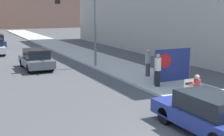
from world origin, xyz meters
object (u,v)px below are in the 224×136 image
object	(u,v)px
parked_car_curbside	(208,113)
car_on_road_nearest	(36,59)
traffic_light_pole	(81,14)
seated_protester	(197,87)
protest_banner	(172,65)
jogger_on_sidewalk	(158,70)
pedestrian_behind	(148,63)

from	to	relation	value
parked_car_curbside	car_on_road_nearest	xyz separation A→B (m)	(-2.66, 14.57, 0.01)
traffic_light_pole	parked_car_curbside	distance (m)	13.71
seated_protester	traffic_light_pole	xyz separation A→B (m)	(-1.70, 10.38, 3.17)
seated_protester	protest_banner	world-z (taller)	protest_banner
protest_banner	car_on_road_nearest	distance (m)	10.13
jogger_on_sidewalk	pedestrian_behind	distance (m)	2.65
pedestrian_behind	jogger_on_sidewalk	bearing A→B (deg)	-54.80
parked_car_curbside	car_on_road_nearest	distance (m)	14.81
seated_protester	protest_banner	xyz separation A→B (m)	(1.09, 3.36, 0.39)
jogger_on_sidewalk	parked_car_curbside	xyz separation A→B (m)	(-1.98, -5.97, -0.34)
seated_protester	jogger_on_sidewalk	size ratio (longest dim) A/B	0.66
pedestrian_behind	protest_banner	world-z (taller)	protest_banner
protest_banner	pedestrian_behind	bearing A→B (deg)	96.81
jogger_on_sidewalk	traffic_light_pole	size ratio (longest dim) A/B	0.32
traffic_light_pole	pedestrian_behind	bearing A→B (deg)	-62.52
seated_protester	parked_car_curbside	size ratio (longest dim) A/B	0.28
pedestrian_behind	parked_car_curbside	xyz separation A→B (m)	(-2.93, -8.45, -0.28)
protest_banner	car_on_road_nearest	bearing A→B (deg)	125.26
jogger_on_sidewalk	car_on_road_nearest	world-z (taller)	jogger_on_sidewalk
parked_car_curbside	protest_banner	bearing A→B (deg)	63.16
seated_protester	pedestrian_behind	distance (m)	5.57
protest_banner	car_on_road_nearest	size ratio (longest dim) A/B	0.60
jogger_on_sidewalk	car_on_road_nearest	distance (m)	9.78
seated_protester	traffic_light_pole	world-z (taller)	traffic_light_pole
protest_banner	parked_car_curbside	bearing A→B (deg)	-116.84
seated_protester	pedestrian_behind	world-z (taller)	pedestrian_behind
jogger_on_sidewalk	pedestrian_behind	bearing A→B (deg)	-147.49
traffic_light_pole	parked_car_curbside	world-z (taller)	traffic_light_pole
seated_protester	jogger_on_sidewalk	world-z (taller)	jogger_on_sidewalk
seated_protester	pedestrian_behind	size ratio (longest dim) A/B	0.70
pedestrian_behind	seated_protester	bearing A→B (deg)	-42.43
pedestrian_behind	parked_car_curbside	size ratio (longest dim) A/B	0.39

